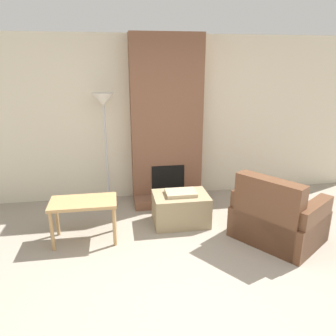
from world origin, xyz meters
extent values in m
plane|color=gray|center=(0.00, 0.00, 0.00)|extent=(24.00, 24.00, 0.00)
cube|color=beige|center=(0.00, 2.71, 1.30)|extent=(7.08, 0.06, 2.60)
cube|color=brown|center=(0.00, 2.50, 1.30)|extent=(1.11, 0.35, 2.60)
cube|color=brown|center=(0.00, 2.18, 0.07)|extent=(1.11, 0.29, 0.14)
cube|color=black|center=(0.00, 2.32, 0.38)|extent=(0.52, 0.02, 0.48)
cube|color=#998460|center=(0.06, 1.56, 0.22)|extent=(0.76, 0.55, 0.43)
cube|color=tan|center=(0.06, 1.56, 0.46)|extent=(0.42, 0.30, 0.05)
cube|color=brown|center=(1.21, 0.94, 0.20)|extent=(1.25, 1.29, 0.41)
cube|color=brown|center=(0.95, 0.76, 0.45)|extent=(0.64, 0.80, 0.89)
cube|color=brown|center=(1.45, 0.60, 0.31)|extent=(0.70, 0.56, 0.63)
cube|color=brown|center=(0.97, 1.28, 0.31)|extent=(0.70, 0.56, 0.63)
cube|color=tan|center=(-1.24, 1.30, 0.53)|extent=(0.82, 0.46, 0.04)
cylinder|color=tan|center=(-1.61, 1.11, 0.25)|extent=(0.04, 0.04, 0.51)
cylinder|color=tan|center=(-0.87, 1.11, 0.25)|extent=(0.04, 0.04, 0.51)
cylinder|color=tan|center=(-1.61, 1.49, 0.25)|extent=(0.04, 0.04, 0.51)
cylinder|color=tan|center=(-0.87, 1.49, 0.25)|extent=(0.04, 0.04, 0.51)
cylinder|color=#ADADB2|center=(-0.95, 2.38, 0.01)|extent=(0.27, 0.27, 0.02)
cylinder|color=#ADADB2|center=(-0.95, 2.38, 0.80)|extent=(0.03, 0.03, 1.56)
cone|color=silver|center=(-0.95, 2.38, 1.67)|extent=(0.34, 0.34, 0.18)
camera|label=1|loc=(-0.80, -2.56, 2.18)|focal=35.00mm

